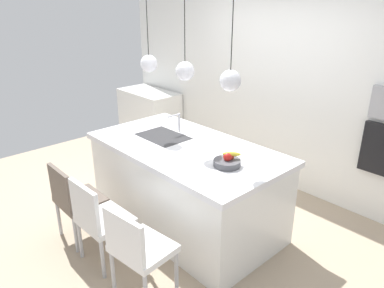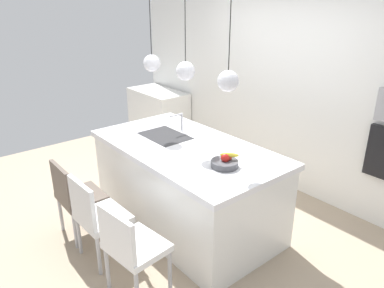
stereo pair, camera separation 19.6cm
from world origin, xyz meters
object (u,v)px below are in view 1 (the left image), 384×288
(chair_near, at_px, (75,198))
(chair_middle, at_px, (99,218))
(fruit_bowl, at_px, (228,161))
(chair_far, at_px, (137,247))

(chair_near, bearing_deg, chair_middle, -0.31)
(fruit_bowl, relative_size, chair_near, 0.31)
(fruit_bowl, distance_m, chair_far, 1.10)
(fruit_bowl, relative_size, chair_far, 0.30)
(fruit_bowl, xyz_separation_m, chair_middle, (-0.67, -1.00, -0.49))
(chair_middle, bearing_deg, fruit_bowl, 56.21)
(chair_middle, relative_size, chair_far, 1.01)
(chair_middle, bearing_deg, chair_near, 179.69)
(chair_near, bearing_deg, chair_far, 0.13)
(fruit_bowl, distance_m, chair_middle, 1.30)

